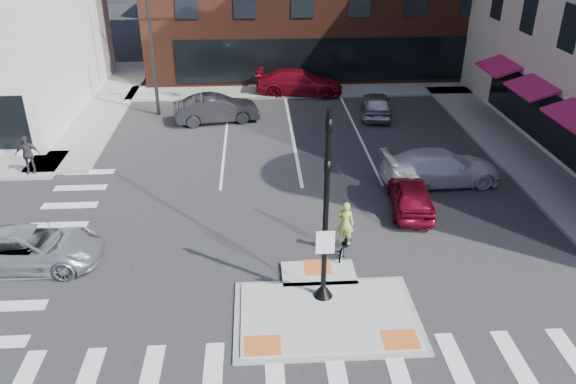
{
  "coord_description": "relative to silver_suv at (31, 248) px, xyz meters",
  "views": [
    {
      "loc": [
        -1.92,
        -13.4,
        10.77
      ],
      "look_at": [
        -0.87,
        3.75,
        2.0
      ],
      "focal_mm": 35.0,
      "sensor_mm": 36.0,
      "label": 1
    }
  ],
  "objects": [
    {
      "name": "sidewalk_e",
      "position": [
        20.3,
        7.17,
        -0.58
      ],
      "size": [
        3.0,
        24.0,
        0.15
      ],
      "primitive_type": "cube",
      "color": "gray",
      "rests_on": "ground"
    },
    {
      "name": "bg_car_silver",
      "position": [
        14.5,
        14.2,
        0.03
      ],
      "size": [
        2.24,
        4.26,
        1.38
      ],
      "primitive_type": "imported",
      "rotation": [
        0.0,
        0.0,
        2.98
      ],
      "color": "#A4A5AB",
      "rests_on": "ground"
    },
    {
      "name": "bg_car_dark",
      "position": [
        5.44,
        13.73,
        0.1
      ],
      "size": [
        4.84,
        2.43,
        1.52
      ],
      "primitive_type": "imported",
      "rotation": [
        0.0,
        0.0,
        1.76
      ],
      "color": "#28272C",
      "rests_on": "ground"
    },
    {
      "name": "mast_arm_signal",
      "position": [
        6.03,
        15.17,
        5.55
      ],
      "size": [
        6.1,
        2.24,
        8.0
      ],
      "color": "black",
      "rests_on": "ground"
    },
    {
      "name": "bg_car_red",
      "position": [
        10.42,
        18.55,
        0.13
      ],
      "size": [
        5.67,
        2.82,
        1.58
      ],
      "primitive_type": "imported",
      "rotation": [
        0.0,
        0.0,
        1.46
      ],
      "color": "maroon",
      "rests_on": "ground"
    },
    {
      "name": "pedestrian_b",
      "position": [
        -2.5,
        7.17,
        0.36
      ],
      "size": [
        1.08,
        0.6,
        1.75
      ],
      "primitive_type": "imported",
      "rotation": [
        0.0,
        0.0,
        0.18
      ],
      "color": "#352E39",
      "rests_on": "sidewalk_nw"
    },
    {
      "name": "silver_suv",
      "position": [
        0.0,
        0.0,
        0.0
      ],
      "size": [
        4.8,
        2.31,
        1.32
      ],
      "primitive_type": "imported",
      "rotation": [
        0.0,
        0.0,
        1.55
      ],
      "color": "silver",
      "rests_on": "ground"
    },
    {
      "name": "red_sedan",
      "position": [
        13.6,
        3.0,
        -0.01
      ],
      "size": [
        1.99,
        3.99,
        1.31
      ],
      "primitive_type": "imported",
      "rotation": [
        0.0,
        0.0,
        3.02
      ],
      "color": "maroon",
      "rests_on": "ground"
    },
    {
      "name": "ground",
      "position": [
        9.5,
        -2.83,
        -0.66
      ],
      "size": [
        120.0,
        120.0,
        0.0
      ],
      "primitive_type": "plane",
      "color": "#28282B",
      "rests_on": "ground"
    },
    {
      "name": "white_pickup",
      "position": [
        15.5,
        5.34,
        0.08
      ],
      "size": [
        5.21,
        2.38,
        1.48
      ],
      "primitive_type": "imported",
      "rotation": [
        0.0,
        0.0,
        1.63
      ],
      "color": "silver",
      "rests_on": "ground"
    },
    {
      "name": "refuge_island",
      "position": [
        9.5,
        -3.09,
        -0.61
      ],
      "size": [
        5.4,
        4.65,
        0.13
      ],
      "color": "gray",
      "rests_on": "ground"
    },
    {
      "name": "sidewalk_n",
      "position": [
        12.5,
        19.17,
        -0.58
      ],
      "size": [
        26.0,
        3.0,
        0.15
      ],
      "primitive_type": "cube",
      "color": "gray",
      "rests_on": "ground"
    },
    {
      "name": "signal_pole",
      "position": [
        9.5,
        -2.44,
        1.7
      ],
      "size": [
        0.6,
        0.6,
        5.98
      ],
      "color": "black",
      "rests_on": "refuge_island"
    },
    {
      "name": "cyclist",
      "position": [
        10.51,
        -0.03,
        0.03
      ],
      "size": [
        1.07,
        1.67,
        2.04
      ],
      "rotation": [
        0.0,
        0.0,
        2.79
      ],
      "color": "#3F3F44",
      "rests_on": "ground"
    }
  ]
}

